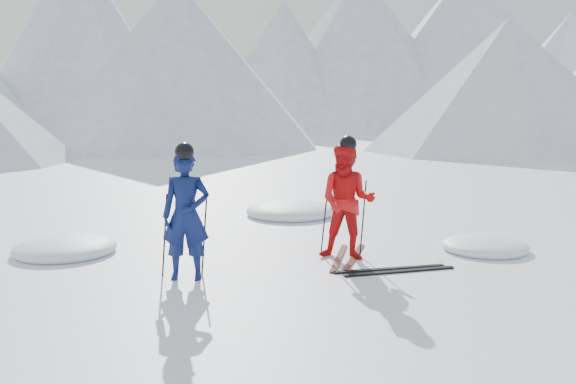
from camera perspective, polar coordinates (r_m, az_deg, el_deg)
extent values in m
plane|color=white|center=(9.31, 12.78, -6.88)|extent=(160.00, 160.00, 0.00)
cone|color=#B2BCD1|center=(49.71, -18.95, 13.45)|extent=(23.96, 23.96, 14.35)
cone|color=#B2BCD1|center=(59.72, -10.89, 11.66)|extent=(17.69, 17.69, 11.93)
cone|color=#B2BCD1|center=(52.53, -0.40, 11.68)|extent=(19.63, 19.63, 10.85)
cone|color=#B2BCD1|center=(56.82, 6.59, 13.05)|extent=(23.31, 23.31, 14.15)
cone|color=#B2BCD1|center=(58.91, 16.40, 12.96)|extent=(28.94, 28.94, 14.88)
cone|color=silver|center=(64.32, 24.69, 10.29)|extent=(24.45, 24.45, 10.76)
cone|color=#B2BCD1|center=(32.25, 19.74, 9.39)|extent=(14.00, 14.00, 6.50)
cone|color=#B2BCD1|center=(34.39, -10.27, 11.74)|extent=(16.00, 16.00, 9.00)
imported|color=#0C1648|center=(8.42, -9.52, -2.19)|extent=(0.70, 0.52, 1.78)
imported|color=red|center=(9.43, 5.57, -0.89)|extent=(1.07, 0.97, 1.81)
cylinder|color=black|center=(8.63, -11.46, -3.99)|extent=(0.12, 0.08, 1.18)
cylinder|color=black|center=(8.73, -7.82, -3.77)|extent=(0.12, 0.07, 1.18)
cylinder|color=black|center=(9.65, 3.45, -2.47)|extent=(0.12, 0.10, 1.20)
cylinder|color=black|center=(9.70, 7.04, -2.46)|extent=(0.12, 0.08, 1.20)
cube|color=black|center=(9.58, 4.80, -6.16)|extent=(0.67, 1.63, 0.03)
cube|color=black|center=(9.64, 6.19, -6.09)|extent=(0.78, 1.59, 0.03)
cube|color=black|center=(9.06, 9.49, -7.11)|extent=(1.70, 0.22, 0.03)
cube|color=black|center=(8.95, 10.41, -7.32)|extent=(1.70, 0.28, 0.03)
ellipsoid|color=white|center=(10.55, -20.11, -5.38)|extent=(1.64, 1.64, 0.36)
ellipsoid|color=white|center=(10.60, 17.93, -5.21)|extent=(1.41, 1.41, 0.31)
ellipsoid|color=white|center=(13.17, 0.22, -2.18)|extent=(1.91, 1.91, 0.42)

